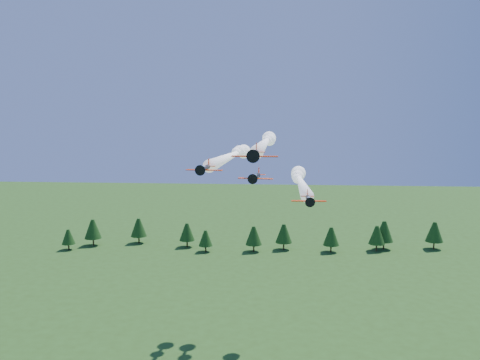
# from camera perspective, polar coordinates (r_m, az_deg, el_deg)

# --- Properties ---
(plane_lead) EXTENTS (8.04, 58.07, 3.70)m
(plane_lead) POSITION_cam_1_polar(r_m,az_deg,el_deg) (123.75, 2.67, 4.00)
(plane_lead) COLOR black
(plane_lead) RESTS_ON ground
(plane_left) EXTENTS (9.41, 49.04, 3.70)m
(plane_left) POSITION_cam_1_polar(r_m,az_deg,el_deg) (127.45, -0.92, 2.60)
(plane_left) COLOR black
(plane_left) RESTS_ON ground
(plane_right) EXTENTS (6.43, 42.90, 3.70)m
(plane_right) POSITION_cam_1_polar(r_m,az_deg,el_deg) (123.29, 6.46, -0.16)
(plane_right) COLOR black
(plane_right) RESTS_ON ground
(plane_slot) EXTENTS (7.24, 7.87, 2.53)m
(plane_slot) POSITION_cam_1_polar(r_m,az_deg,el_deg) (108.65, 1.70, 0.35)
(plane_slot) COLOR black
(plane_slot) RESTS_ON ground
(treeline) EXTENTS (153.97, 18.81, 11.55)m
(treeline) POSITION_cam_1_polar(r_m,az_deg,el_deg) (218.15, 2.56, -5.64)
(treeline) COLOR #382314
(treeline) RESTS_ON ground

